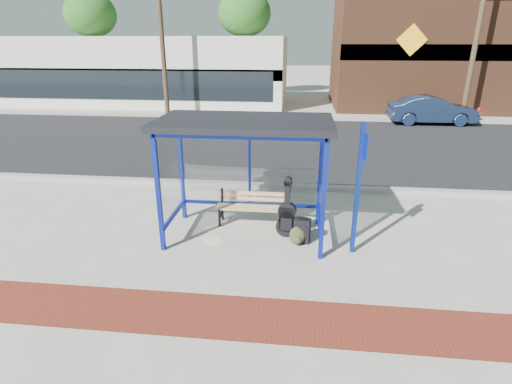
# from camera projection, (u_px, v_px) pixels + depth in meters

# --- Properties ---
(ground) EXTENTS (120.00, 120.00, 0.00)m
(ground) POSITION_uv_depth(u_px,v_px,m) (245.00, 236.00, 8.27)
(ground) COLOR #B2ADA0
(ground) RESTS_ON ground
(brick_paver_strip) EXTENTS (60.00, 1.00, 0.01)m
(brick_paver_strip) POSITION_uv_depth(u_px,v_px,m) (222.00, 316.00, 5.86)
(brick_paver_strip) COLOR maroon
(brick_paver_strip) RESTS_ON ground
(curb_near) EXTENTS (60.00, 0.25, 0.12)m
(curb_near) POSITION_uv_depth(u_px,v_px,m) (260.00, 185.00, 10.95)
(curb_near) COLOR gray
(curb_near) RESTS_ON ground
(street_asphalt) EXTENTS (60.00, 10.00, 0.00)m
(street_asphalt) POSITION_uv_depth(u_px,v_px,m) (273.00, 143.00, 15.70)
(street_asphalt) COLOR black
(street_asphalt) RESTS_ON ground
(curb_far) EXTENTS (60.00, 0.25, 0.12)m
(curb_far) POSITION_uv_depth(u_px,v_px,m) (280.00, 118.00, 20.42)
(curb_far) COLOR gray
(curb_far) RESTS_ON ground
(far_sidewalk) EXTENTS (60.00, 4.00, 0.01)m
(far_sidewalk) POSITION_uv_depth(u_px,v_px,m) (282.00, 113.00, 22.20)
(far_sidewalk) COLOR #B2ADA0
(far_sidewalk) RESTS_ON ground
(bus_shelter) EXTENTS (3.30, 1.80, 2.42)m
(bus_shelter) POSITION_uv_depth(u_px,v_px,m) (245.00, 137.00, 7.60)
(bus_shelter) COLOR #0E1E9C
(bus_shelter) RESTS_ON ground
(storefront_white) EXTENTS (18.00, 6.04, 4.00)m
(storefront_white) POSITION_uv_depth(u_px,v_px,m) (142.00, 70.00, 25.19)
(storefront_white) COLOR silver
(storefront_white) RESTS_ON ground
(storefront_brown) EXTENTS (10.00, 7.08, 6.40)m
(storefront_brown) POSITION_uv_depth(u_px,v_px,m) (422.00, 51.00, 23.49)
(storefront_brown) COLOR #59331E
(storefront_brown) RESTS_ON ground
(tree_left) EXTENTS (3.60, 3.60, 7.03)m
(tree_left) POSITION_uv_depth(u_px,v_px,m) (90.00, 15.00, 28.20)
(tree_left) COLOR #4C3826
(tree_left) RESTS_ON ground
(tree_mid) EXTENTS (3.60, 3.60, 7.03)m
(tree_mid) POSITION_uv_depth(u_px,v_px,m) (244.00, 14.00, 27.07)
(tree_mid) COLOR #4C3826
(tree_mid) RESTS_ON ground
(tree_right) EXTENTS (3.60, 3.60, 7.03)m
(tree_right) POSITION_uv_depth(u_px,v_px,m) (484.00, 12.00, 25.48)
(tree_right) COLOR #4C3826
(tree_right) RESTS_ON ground
(utility_pole_west) EXTENTS (1.60, 0.24, 8.00)m
(utility_pole_west) POSITION_uv_depth(u_px,v_px,m) (162.00, 33.00, 19.87)
(utility_pole_west) COLOR #4C3826
(utility_pole_west) RESTS_ON ground
(utility_pole_east) EXTENTS (1.60, 0.24, 8.00)m
(utility_pole_east) POSITION_uv_depth(u_px,v_px,m) (478.00, 33.00, 18.33)
(utility_pole_east) COLOR #4C3826
(utility_pole_east) RESTS_ON ground
(bench) EXTENTS (1.61, 0.40, 0.76)m
(bench) POSITION_uv_depth(u_px,v_px,m) (254.00, 205.00, 8.67)
(bench) COLOR black
(bench) RESTS_ON ground
(guitar_bag) EXTENTS (0.46, 0.18, 1.21)m
(guitar_bag) POSITION_uv_depth(u_px,v_px,m) (287.00, 216.00, 8.10)
(guitar_bag) COLOR black
(guitar_bag) RESTS_ON ground
(suitcase) EXTENTS (0.35, 0.27, 0.54)m
(suitcase) POSITION_uv_depth(u_px,v_px,m) (302.00, 230.00, 7.93)
(suitcase) COLOR black
(suitcase) RESTS_ON ground
(backpack) EXTENTS (0.32, 0.29, 0.37)m
(backpack) POSITION_uv_depth(u_px,v_px,m) (297.00, 236.00, 7.87)
(backpack) COLOR #32321C
(backpack) RESTS_ON ground
(sign_post) EXTENTS (0.12, 0.31, 2.49)m
(sign_post) POSITION_uv_depth(u_px,v_px,m) (359.00, 183.00, 7.15)
(sign_post) COLOR #0D2794
(sign_post) RESTS_ON ground
(newspaper_a) EXTENTS (0.46, 0.45, 0.01)m
(newspaper_a) POSITION_uv_depth(u_px,v_px,m) (214.00, 228.00, 8.60)
(newspaper_a) COLOR white
(newspaper_a) RESTS_ON ground
(newspaper_b) EXTENTS (0.46, 0.47, 0.01)m
(newspaper_b) POSITION_uv_depth(u_px,v_px,m) (215.00, 241.00, 8.05)
(newspaper_b) COLOR white
(newspaper_b) RESTS_ON ground
(newspaper_c) EXTENTS (0.48, 0.48, 0.01)m
(newspaper_c) POSITION_uv_depth(u_px,v_px,m) (212.00, 240.00, 8.09)
(newspaper_c) COLOR white
(newspaper_c) RESTS_ON ground
(parked_car) EXTENTS (4.06, 1.56, 1.32)m
(parked_car) POSITION_uv_depth(u_px,v_px,m) (432.00, 110.00, 19.08)
(parked_car) COLOR #182543
(parked_car) RESTS_ON ground
(fire_hydrant) EXTENTS (0.31, 0.20, 0.68)m
(fire_hydrant) POSITION_uv_depth(u_px,v_px,m) (478.00, 114.00, 19.86)
(fire_hydrant) COLOR red
(fire_hydrant) RESTS_ON ground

